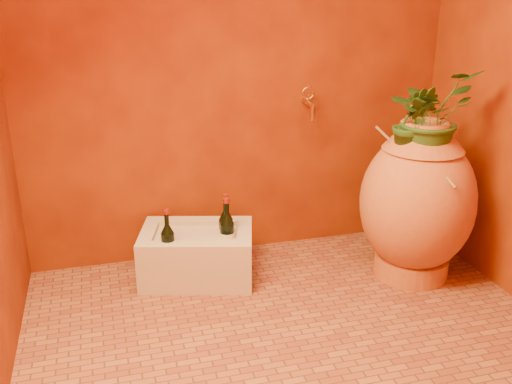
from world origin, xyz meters
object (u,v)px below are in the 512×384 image
object	(u,v)px
amphora	(417,201)
wall_tap	(309,102)
wine_bottle_c	(227,235)
wine_bottle_b	(226,231)
stone_basin	(197,255)
wine_bottle_a	(168,244)

from	to	relation	value
amphora	wall_tap	xyz separation A→B (m)	(-0.46, 0.51, 0.48)
wine_bottle_c	wine_bottle_b	bearing A→B (deg)	83.91
wine_bottle_c	wall_tap	xyz separation A→B (m)	(0.56, 0.29, 0.65)
wine_bottle_c	wall_tap	size ratio (longest dim) A/B	1.81
stone_basin	wine_bottle_a	bearing A→B (deg)	-153.38
wine_bottle_b	wall_tap	distance (m)	0.89
amphora	wall_tap	bearing A→B (deg)	132.22
wine_bottle_b	wall_tap	world-z (taller)	wall_tap
stone_basin	wine_bottle_b	distance (m)	0.22
wine_bottle_c	amphora	bearing A→B (deg)	-11.93
amphora	wine_bottle_c	xyz separation A→B (m)	(-1.02, 0.22, -0.17)
wall_tap	amphora	bearing A→B (deg)	-47.78
wine_bottle_b	wall_tap	size ratio (longest dim) A/B	1.85
wine_bottle_a	amphora	bearing A→B (deg)	-8.92
amphora	wine_bottle_a	xyz separation A→B (m)	(-1.35, 0.21, -0.18)
amphora	wine_bottle_c	size ratio (longest dim) A/B	2.70
wine_bottle_b	stone_basin	bearing A→B (deg)	168.33
wine_bottle_a	wine_bottle_b	distance (m)	0.33
wine_bottle_b	wine_bottle_c	world-z (taller)	wine_bottle_b
wine_bottle_a	wine_bottle_b	world-z (taller)	wine_bottle_b
amphora	wall_tap	distance (m)	0.83
wall_tap	wine_bottle_a	bearing A→B (deg)	-161.67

